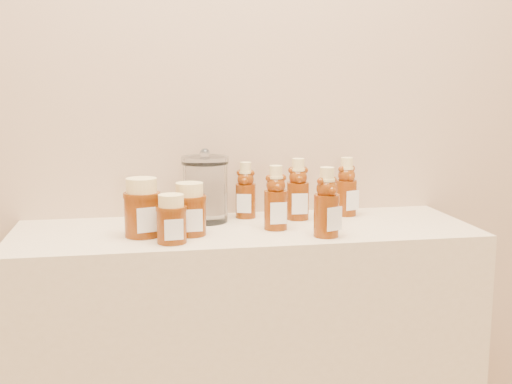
{
  "coord_description": "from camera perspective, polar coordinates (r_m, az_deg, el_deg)",
  "views": [
    {
      "loc": [
        -0.27,
        -0.07,
        1.28
      ],
      "look_at": [
        0.02,
        1.52,
        1.0
      ],
      "focal_mm": 45.0,
      "sensor_mm": 36.0,
      "label": 1
    }
  ],
  "objects": [
    {
      "name": "bear_bottle_back_mid",
      "position": [
        1.77,
        3.75,
        0.62
      ],
      "size": [
        0.07,
        0.07,
        0.19
      ],
      "primitive_type": null,
      "rotation": [
        0.0,
        0.0,
        -0.07
      ],
      "color": "#5B2307",
      "rests_on": "display_table"
    },
    {
      "name": "bear_bottle_front_right",
      "position": [
        1.58,
        6.3,
        -0.5
      ],
      "size": [
        0.09,
        0.09,
        0.2
      ],
      "primitive_type": null,
      "rotation": [
        0.0,
        0.0,
        0.38
      ],
      "color": "#5B2307",
      "rests_on": "display_table"
    },
    {
      "name": "bear_bottle_back_left",
      "position": [
        1.79,
        -0.93,
        0.5
      ],
      "size": [
        0.08,
        0.08,
        0.18
      ],
      "primitive_type": null,
      "rotation": [
        0.0,
        0.0,
        -0.33
      ],
      "color": "#5B2307",
      "rests_on": "display_table"
    },
    {
      "name": "bear_bottle_back_right",
      "position": [
        1.84,
        8.03,
        0.81
      ],
      "size": [
        0.08,
        0.08,
        0.19
      ],
      "primitive_type": null,
      "rotation": [
        0.0,
        0.0,
        0.33
      ],
      "color": "#5B2307",
      "rests_on": "display_table"
    },
    {
      "name": "glass_canister",
      "position": [
        1.74,
        -4.52,
        0.5
      ],
      "size": [
        0.13,
        0.13,
        0.2
      ],
      "primitive_type": null,
      "rotation": [
        0.0,
        0.0,
        -0.0
      ],
      "color": "white",
      "rests_on": "display_table"
    },
    {
      "name": "wall_back",
      "position": [
        1.84,
        -2.01,
        12.02
      ],
      "size": [
        3.5,
        0.02,
        2.7
      ],
      "primitive_type": "cube",
      "color": "tan",
      "rests_on": "ground"
    },
    {
      "name": "honey_jar_left",
      "position": [
        1.6,
        -10.09,
        -1.35
      ],
      "size": [
        0.12,
        0.12,
        0.15
      ],
      "primitive_type": null,
      "rotation": [
        0.0,
        0.0,
        0.3
      ],
      "color": "#5B2307",
      "rests_on": "display_table"
    },
    {
      "name": "honey_jar_front",
      "position": [
        1.53,
        -7.52,
        -2.37
      ],
      "size": [
        0.08,
        0.08,
        0.12
      ],
      "primitive_type": null,
      "rotation": [
        0.0,
        0.0,
        0.09
      ],
      "color": "#5B2307",
      "rests_on": "display_table"
    },
    {
      "name": "bear_bottle_front_left",
      "position": [
        1.65,
        1.77,
        -0.13
      ],
      "size": [
        0.07,
        0.07,
        0.19
      ],
      "primitive_type": null,
      "rotation": [
        0.0,
        0.0,
        0.03
      ],
      "color": "#5B2307",
      "rests_on": "display_table"
    },
    {
      "name": "honey_jar_back",
      "position": [
        1.6,
        -5.91,
        -1.51
      ],
      "size": [
        0.09,
        0.09,
        0.13
      ],
      "primitive_type": null,
      "rotation": [
        0.0,
        0.0,
        0.07
      ],
      "color": "#5B2307",
      "rests_on": "display_table"
    }
  ]
}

